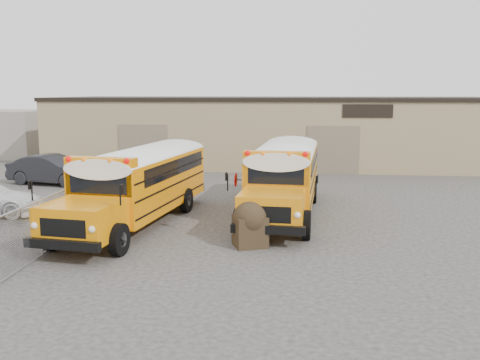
# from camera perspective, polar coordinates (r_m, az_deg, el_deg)

# --- Properties ---
(ground) EXTENTS (120.00, 120.00, 0.00)m
(ground) POSITION_cam_1_polar(r_m,az_deg,el_deg) (18.98, 0.46, -6.05)
(ground) COLOR #312F2D
(ground) RESTS_ON ground
(warehouse) EXTENTS (30.20, 10.20, 4.67)m
(warehouse) POSITION_cam_1_polar(r_m,az_deg,el_deg) (38.33, 3.46, 5.37)
(warehouse) COLOR #96855C
(warehouse) RESTS_ON ground
(chainlink_fence) EXTENTS (0.07, 18.07, 1.81)m
(chainlink_fence) POSITION_cam_1_polar(r_m,az_deg,el_deg) (22.97, -13.83, -1.29)
(chainlink_fence) COLOR #97999F
(chainlink_fence) RESTS_ON ground
(school_bus_left) EXTENTS (3.80, 10.32, 2.95)m
(school_bus_left) POSITION_cam_1_polar(r_m,az_deg,el_deg) (26.67, -5.33, 2.15)
(school_bus_left) COLOR orange
(school_bus_left) RESTS_ON ground
(school_bus_right) EXTENTS (3.40, 10.24, 2.96)m
(school_bus_right) POSITION_cam_1_polar(r_m,az_deg,el_deg) (28.60, 5.84, 2.63)
(school_bus_right) COLOR orange
(school_bus_right) RESTS_ON ground
(tarp_bundle) EXTENTS (1.29, 1.23, 1.53)m
(tarp_bundle) POSITION_cam_1_polar(r_m,az_deg,el_deg) (17.62, 1.09, -4.63)
(tarp_bundle) COLOR black
(tarp_bundle) RESTS_ON ground
(car_dark) EXTENTS (5.20, 2.69, 1.63)m
(car_dark) POSITION_cam_1_polar(r_m,az_deg,el_deg) (31.18, -19.38, 1.05)
(car_dark) COLOR black
(car_dark) RESTS_ON ground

